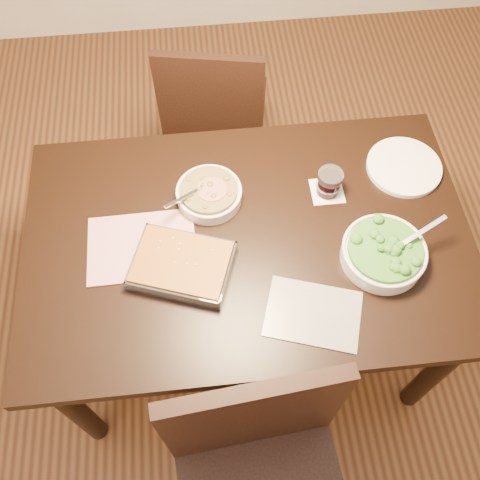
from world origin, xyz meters
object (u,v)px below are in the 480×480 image
at_px(baking_dish, 182,265).
at_px(table, 248,252).
at_px(dinner_plate, 404,167).
at_px(chair_near, 261,477).
at_px(wine_tumbler, 329,182).
at_px(chair_far, 215,112).
at_px(broccoli_bowl, 384,253).
at_px(stew_bowl, 209,193).

bearing_deg(baking_dish, table, 42.53).
bearing_deg(dinner_plate, chair_near, -123.76).
relative_size(baking_dish, dinner_plate, 1.37).
relative_size(wine_tumbler, chair_far, 0.10).
xyz_separation_m(wine_tumbler, chair_near, (-0.31, -0.81, -0.24)).
height_order(broccoli_bowl, chair_far, chair_far).
xyz_separation_m(table, baking_dish, (-0.21, -0.09, 0.12)).
relative_size(stew_bowl, chair_near, 0.21).
relative_size(stew_bowl, chair_far, 0.24).
height_order(broccoli_bowl, chair_near, chair_near).
xyz_separation_m(baking_dish, dinner_plate, (0.76, 0.30, -0.02)).
relative_size(table, broccoli_bowl, 5.00).
bearing_deg(chair_near, stew_bowl, 89.72).
relative_size(broccoli_bowl, baking_dish, 0.82).
bearing_deg(table, wine_tumbler, 28.14).
bearing_deg(dinner_plate, stew_bowl, -175.21).
bearing_deg(broccoli_bowl, baking_dish, 177.48).
distance_m(wine_tumbler, chair_far, 0.78).
bearing_deg(baking_dish, wine_tumbler, 45.41).
distance_m(stew_bowl, dinner_plate, 0.66).
bearing_deg(broccoli_bowl, wine_tumbler, 113.86).
xyz_separation_m(table, wine_tumbler, (0.28, 0.15, 0.15)).
relative_size(table, chair_far, 1.58).
bearing_deg(chair_far, stew_bowl, 95.44).
xyz_separation_m(table, broccoli_bowl, (0.39, -0.12, 0.13)).
bearing_deg(dinner_plate, broccoli_bowl, -115.43).
relative_size(table, wine_tumbler, 15.48).
distance_m(baking_dish, chair_far, 0.93).
height_order(stew_bowl, chair_far, chair_far).
distance_m(dinner_plate, chair_far, 0.87).
bearing_deg(baking_dish, broccoli_bowl, 16.83).
height_order(wine_tumbler, chair_near, chair_near).
distance_m(baking_dish, wine_tumbler, 0.54).
relative_size(chair_near, chair_far, 1.13).
distance_m(broccoli_bowl, chair_near, 0.73).
bearing_deg(chair_near, dinner_plate, 50.94).
bearing_deg(stew_bowl, dinner_plate, 4.79).
xyz_separation_m(baking_dish, chair_far, (0.16, 0.87, -0.28)).
xyz_separation_m(stew_bowl, wine_tumbler, (0.39, -0.01, 0.02)).
height_order(table, stew_bowl, stew_bowl).
distance_m(table, dinner_plate, 0.60).
bearing_deg(chair_near, chair_far, 85.26).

